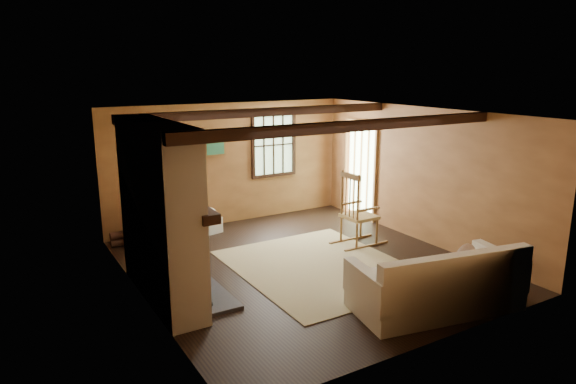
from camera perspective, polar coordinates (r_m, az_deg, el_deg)
ground at (r=8.25m, az=1.66°, el=-8.13°), size 5.50×5.50×0.00m
room_envelope at (r=8.12m, az=2.08°, el=3.53°), size 5.02×5.52×2.44m
fireplace at (r=7.01m, az=-13.87°, el=-2.97°), size 1.02×2.30×2.40m
rug at (r=8.19m, az=3.61°, el=-8.28°), size 2.50×3.00×0.01m
rocking_chair at (r=9.10m, az=7.70°, el=-2.44°), size 0.95×0.54×1.32m
sofa at (r=6.98m, az=16.40°, el=-10.08°), size 2.33×1.35×0.88m
firewood_pile at (r=9.56m, az=-16.97°, el=-4.79°), size 0.73×0.13×0.27m
laundry_basket at (r=9.86m, az=-9.06°, el=-3.67°), size 0.58×0.50×0.30m
basket_pillow at (r=9.79m, az=-9.12°, el=-2.28°), size 0.47×0.42×0.20m
armchair at (r=9.42m, az=-13.82°, el=-3.15°), size 1.22×1.21×0.80m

